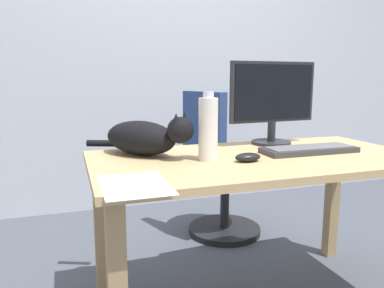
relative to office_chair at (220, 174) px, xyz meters
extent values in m
cube|color=silver|center=(-0.15, 0.78, 0.88)|extent=(6.00, 0.04, 2.60)
cube|color=tan|center=(-0.15, -0.78, 0.27)|extent=(1.43, 0.73, 0.03)
cube|color=tan|center=(-0.80, -0.48, -0.08)|extent=(0.06, 0.06, 0.67)
cube|color=tan|center=(0.51, -0.48, -0.08)|extent=(0.06, 0.06, 0.67)
cylinder|color=black|center=(0.05, 0.02, -0.40)|extent=(0.48, 0.48, 0.04)
cylinder|color=black|center=(0.05, 0.02, -0.17)|extent=(0.06, 0.06, 0.50)
cylinder|color=navy|center=(0.05, 0.02, 0.11)|extent=(0.44, 0.44, 0.06)
cube|color=navy|center=(-0.13, -0.05, 0.34)|extent=(0.17, 0.35, 0.40)
cylinder|color=#232328|center=(0.06, -0.53, 0.29)|extent=(0.20, 0.20, 0.01)
cylinder|color=#232328|center=(0.06, -0.53, 0.35)|extent=(0.04, 0.04, 0.10)
cube|color=#232328|center=(0.06, -0.53, 0.55)|extent=(0.48, 0.06, 0.30)
cube|color=black|center=(0.06, -0.54, 0.55)|extent=(0.45, 0.04, 0.27)
cube|color=#333338|center=(0.11, -0.78, 0.29)|extent=(0.44, 0.15, 0.02)
cube|color=slate|center=(0.11, -0.78, 0.31)|extent=(0.40, 0.12, 0.00)
ellipsoid|color=black|center=(-0.62, -0.59, 0.36)|extent=(0.37, 0.39, 0.15)
sphere|color=black|center=(-0.49, -0.75, 0.41)|extent=(0.11, 0.11, 0.11)
cone|color=black|center=(-0.47, -0.73, 0.46)|extent=(0.04, 0.04, 0.04)
cone|color=black|center=(-0.51, -0.77, 0.46)|extent=(0.04, 0.04, 0.04)
cylinder|color=black|center=(-0.76, -0.36, 0.30)|extent=(0.18, 0.10, 0.03)
ellipsoid|color=black|center=(-0.24, -0.86, 0.30)|extent=(0.11, 0.06, 0.04)
cube|color=white|center=(-0.73, -1.06, 0.28)|extent=(0.21, 0.30, 0.00)
cylinder|color=silver|center=(-0.38, -0.79, 0.41)|extent=(0.08, 0.08, 0.26)
cylinder|color=silver|center=(-0.38, -0.79, 0.55)|extent=(0.04, 0.04, 0.02)
camera|label=1|loc=(-0.93, -2.20, 0.62)|focal=35.17mm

